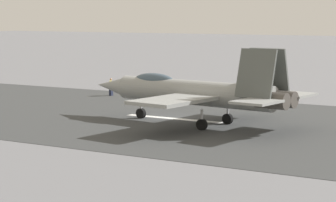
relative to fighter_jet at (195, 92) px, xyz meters
name	(u,v)px	position (x,y,z in m)	size (l,w,h in m)	color
ground_plane	(166,118)	(3.36, -1.65, -2.35)	(400.00, 400.00, 0.00)	slate
runway_strip	(166,118)	(3.34, -1.65, -2.34)	(240.00, 26.00, 0.02)	#383A3B
fighter_jet	(195,92)	(0.00, 0.00, 0.00)	(17.34, 13.58, 5.54)	gray
crew_person	(111,87)	(15.12, -11.31, -1.50)	(0.48, 0.60, 1.70)	#1E2338
marker_cone_mid	(234,99)	(3.12, -13.26, -2.08)	(0.44, 0.44, 0.55)	orange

